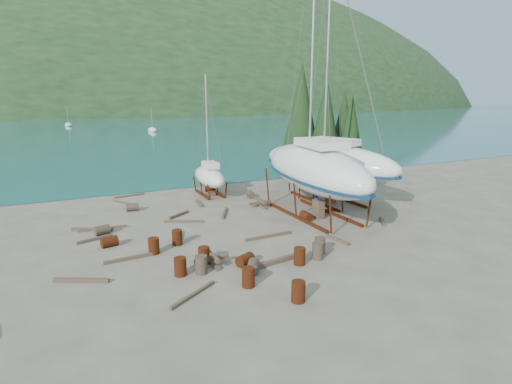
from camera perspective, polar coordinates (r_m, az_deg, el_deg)
name	(u,v)px	position (r m, az deg, el deg)	size (l,w,h in m)	color
ground	(269,237)	(24.10, 1.81, -6.40)	(600.00, 600.00, 0.00)	#564E44
bay_water	(72,109)	(335.29, -24.76, 10.75)	(700.00, 700.00, 0.00)	#176D74
far_hill	(72,109)	(340.29, -24.79, 10.77)	(800.00, 360.00, 110.00)	#1A3018
far_house_center	(34,109)	(210.29, -29.18, 10.26)	(6.60, 5.60, 5.60)	beige
far_house_right	(146,108)	(213.99, -15.48, 11.47)	(6.60, 5.60, 5.60)	beige
cypress_near_right	(325,123)	(39.59, 9.88, 9.75)	(3.60, 3.60, 10.00)	black
cypress_mid_right	(351,133)	(38.99, 13.37, 8.25)	(3.06, 3.06, 8.50)	black
cypress_back_left	(301,113)	(40.36, 6.48, 11.16)	(4.14, 4.14, 11.50)	black
cypress_far_right	(343,127)	(42.23, 12.39, 9.06)	(3.24, 3.24, 9.00)	black
moored_boat_mid	(152,130)	(102.43, -14.58, 8.57)	(2.00, 5.00, 6.05)	white
moored_boat_far	(68,125)	(130.28, -25.22, 8.68)	(2.00, 5.00, 6.05)	white
large_sailboat_near	(314,168)	(27.78, 8.33, 3.38)	(5.67, 13.83, 21.13)	white
large_sailboat_far	(328,162)	(32.24, 10.26, 4.28)	(7.42, 12.81, 19.46)	white
small_sailboat_shore	(209,176)	(34.10, -6.66, 2.29)	(2.38, 6.34, 9.96)	white
worker	(317,205)	(27.91, 8.64, -1.87)	(0.65, 0.42, 1.77)	navy
drum_0	(180,267)	(19.28, -10.76, -10.43)	(0.58, 0.58, 0.88)	#54240E
drum_1	(253,267)	(19.33, -0.41, -10.61)	(0.58, 0.58, 0.88)	#2D2823
drum_2	(109,242)	(23.90, -20.21, -6.68)	(0.58, 0.58, 0.88)	#54240E
drum_3	(298,292)	(16.82, 6.07, -13.95)	(0.58, 0.58, 0.88)	#54240E
drum_4	(210,188)	(35.64, -6.58, 0.53)	(0.58, 0.58, 0.88)	#54240E
drum_5	(318,251)	(21.01, 8.81, -8.31)	(0.58, 0.58, 0.88)	#2D2823
drum_6	(306,216)	(27.40, 7.17, -3.41)	(0.58, 0.58, 0.88)	#54240E
drum_7	(300,256)	(20.23, 6.25, -9.10)	(0.58, 0.58, 0.88)	#54240E
drum_8	(154,246)	(22.10, -14.39, -7.48)	(0.58, 0.58, 0.88)	#54240E
drum_9	(133,207)	(30.73, -17.22, -2.06)	(0.58, 0.58, 0.88)	#2D2823
drum_10	(204,255)	(20.37, -7.43, -8.97)	(0.58, 0.58, 0.88)	#54240E
drum_11	(250,194)	(33.25, -0.80, -0.31)	(0.58, 0.58, 0.88)	#2D2823
drum_12	(245,260)	(20.10, -1.57, -9.63)	(0.58, 0.58, 0.88)	#54240E
drum_13	(248,277)	(17.93, -1.10, -12.08)	(0.58, 0.58, 0.88)	#54240E
drum_14	(177,237)	(23.12, -11.20, -6.37)	(0.58, 0.58, 0.88)	#54240E
drum_15	(102,230)	(26.11, -21.13, -5.07)	(0.58, 0.58, 0.88)	#2D2823
drum_16	(201,265)	(19.34, -7.83, -10.24)	(0.58, 0.58, 0.88)	#2D2823
drum_17	(320,245)	(21.76, 9.09, -7.55)	(0.58, 0.58, 0.88)	#2D2823
timber_0	(124,203)	(33.06, -18.39, -1.48)	(0.14, 2.52, 0.14)	brown
timber_1	(383,222)	(27.86, 17.63, -4.08)	(0.19, 1.69, 0.19)	brown
timber_2	(92,229)	(27.11, -22.36, -4.96)	(0.19, 2.60, 0.19)	brown
timber_3	(193,295)	(17.48, -8.95, -14.29)	(0.15, 2.75, 0.15)	brown
timber_4	(179,236)	(24.40, -10.90, -6.18)	(0.17, 1.89, 0.17)	brown
timber_5	(269,236)	(23.96, 1.82, -6.31)	(0.16, 3.08, 0.16)	brown
timber_6	(199,203)	(31.50, -8.16, -1.59)	(0.19, 1.97, 0.19)	brown
timber_7	(337,240)	(23.77, 11.53, -6.73)	(0.17, 1.72, 0.17)	brown
timber_8	(179,215)	(28.64, -10.96, -3.22)	(0.19, 1.98, 0.19)	brown
timber_9	(130,196)	(35.29, -17.58, -0.50)	(0.15, 2.51, 0.15)	brown
timber_10	(224,213)	(28.70, -4.53, -3.00)	(0.16, 2.69, 0.16)	brown
timber_11	(184,221)	(27.13, -10.28, -4.16)	(0.15, 2.62, 0.15)	brown
timber_12	(129,258)	(21.79, -17.65, -9.00)	(0.17, 2.55, 0.17)	brown
timber_14	(81,280)	(20.08, -23.70, -11.47)	(0.18, 2.53, 0.18)	brown
timber_15	(103,228)	(27.11, -21.02, -4.88)	(0.15, 2.85, 0.15)	brown
timber_16	(277,261)	(20.40, 2.98, -9.83)	(0.23, 3.15, 0.23)	brown
timber_17	(95,239)	(25.29, -22.02, -6.24)	(0.16, 2.09, 0.16)	brown
timber_pile_fore	(212,259)	(20.28, -6.35, -9.47)	(1.80, 1.80, 0.60)	brown
timber_pile_aft	(260,203)	(30.47, 0.60, -1.56)	(1.80, 1.80, 0.60)	brown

